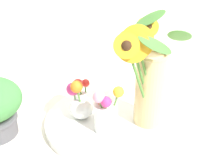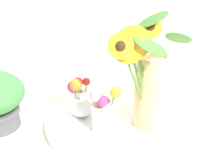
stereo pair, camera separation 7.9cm
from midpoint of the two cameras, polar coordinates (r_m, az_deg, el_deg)
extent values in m
plane|color=silver|center=(0.77, -0.66, -13.44)|extent=(6.00, 6.00, 0.00)
cylinder|color=white|center=(0.86, 2.66, -7.81)|extent=(0.42, 0.42, 0.02)
cylinder|color=#D1B77A|center=(0.78, 11.05, -1.93)|extent=(0.09, 0.09, 0.22)
torus|color=#D1B77A|center=(0.73, 11.84, 5.74)|extent=(0.09, 0.09, 0.01)
cylinder|color=#4C8438|center=(0.72, 10.37, 0.46)|extent=(0.07, 0.05, 0.22)
cylinder|color=gold|center=(0.65, 8.22, 8.82)|extent=(0.11, 0.05, 0.10)
sphere|color=#382314|center=(0.65, 8.22, 8.82)|extent=(0.04, 0.04, 0.04)
cylinder|color=#4C8438|center=(0.81, 11.13, 2.55)|extent=(0.02, 0.07, 0.24)
cylinder|color=gold|center=(0.79, 11.23, 11.83)|extent=(0.07, 0.06, 0.05)
sphere|color=#382314|center=(0.79, 11.23, 11.83)|extent=(0.03, 0.03, 0.03)
cylinder|color=#4C8438|center=(0.70, 8.55, -0.35)|extent=(0.08, 0.08, 0.23)
cylinder|color=gold|center=(0.62, 5.64, 8.27)|extent=(0.08, 0.03, 0.08)
sphere|color=#382314|center=(0.62, 5.64, 8.27)|extent=(0.03, 0.03, 0.03)
cylinder|color=#4C8438|center=(0.71, 9.22, 0.61)|extent=(0.07, 0.07, 0.20)
cylinder|color=gold|center=(0.64, 7.07, 8.05)|extent=(0.10, 0.04, 0.10)
sphere|color=#382314|center=(0.64, 7.07, 8.05)|extent=(0.04, 0.04, 0.04)
ellipsoid|color=#477F38|center=(0.63, 11.94, 7.99)|extent=(0.10, 0.05, 0.06)
ellipsoid|color=#477F38|center=(0.78, 11.89, 13.53)|extent=(0.10, 0.04, 0.07)
ellipsoid|color=#477F38|center=(0.69, 17.60, 9.39)|extent=(0.11, 0.13, 0.08)
cylinder|color=white|center=(0.77, 1.02, -7.25)|extent=(0.07, 0.07, 0.09)
cylinder|color=#4C8438|center=(0.78, 0.87, -6.36)|extent=(0.01, 0.02, 0.06)
sphere|color=red|center=(0.76, 0.93, -4.23)|extent=(0.04, 0.04, 0.04)
cylinder|color=#4C8438|center=(0.77, 0.30, -5.41)|extent=(0.01, 0.01, 0.09)
sphere|color=red|center=(0.75, 0.09, -2.66)|extent=(0.02, 0.02, 0.02)
cylinder|color=#4C8438|center=(0.75, 1.02, -6.42)|extent=(0.01, 0.02, 0.08)
sphere|color=#C6337A|center=(0.72, 1.06, -3.92)|extent=(0.03, 0.03, 0.03)
cylinder|color=#4C8438|center=(0.75, 0.53, -6.22)|extent=(0.03, 0.01, 0.10)
sphere|color=pink|center=(0.72, -0.69, -2.76)|extent=(0.03, 0.03, 0.03)
cylinder|color=#4C8438|center=(0.75, 2.80, -5.24)|extent=(0.03, 0.02, 0.09)
sphere|color=yellow|center=(0.73, 3.96, -1.85)|extent=(0.03, 0.03, 0.03)
sphere|color=white|center=(0.83, -3.88, -4.84)|extent=(0.07, 0.07, 0.07)
cylinder|color=white|center=(0.81, -3.98, -2.18)|extent=(0.03, 0.03, 0.02)
cylinder|color=#568E42|center=(0.81, -3.65, -2.58)|extent=(0.02, 0.03, 0.10)
sphere|color=red|center=(0.78, -4.58, 0.29)|extent=(0.03, 0.03, 0.03)
cylinder|color=#568E42|center=(0.82, -2.94, -2.28)|extent=(0.01, 0.01, 0.09)
sphere|color=red|center=(0.80, -2.83, 0.45)|extent=(0.02, 0.02, 0.02)
cylinder|color=#568E42|center=(0.82, -5.12, -2.99)|extent=(0.02, 0.02, 0.07)
sphere|color=#C6337A|center=(0.81, -5.63, -0.71)|extent=(0.04, 0.04, 0.04)
cylinder|color=#568E42|center=(0.80, -4.36, -2.91)|extent=(0.01, 0.02, 0.09)
sphere|color=orange|center=(0.77, -4.94, -0.26)|extent=(0.04, 0.04, 0.04)
camera|label=1|loc=(0.04, -87.14, 1.50)|focal=42.00mm
camera|label=2|loc=(0.04, 92.86, -1.50)|focal=42.00mm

